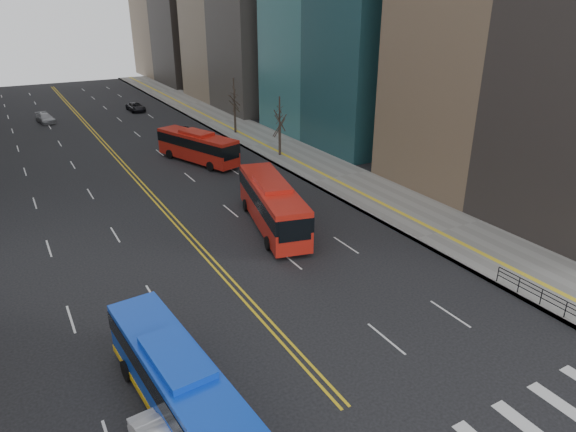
{
  "coord_description": "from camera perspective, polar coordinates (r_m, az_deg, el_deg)",
  "views": [
    {
      "loc": [
        -10.65,
        -8.62,
        16.35
      ],
      "look_at": [
        2.62,
        14.67,
        4.91
      ],
      "focal_mm": 32.0,
      "sensor_mm": 36.0,
      "label": 1
    }
  ],
  "objects": [
    {
      "name": "car_dark_mid",
      "position": [
        66.33,
        -11.28,
        9.06
      ],
      "size": [
        1.81,
        4.42,
        1.5
      ],
      "primitive_type": "imported",
      "rotation": [
        0.0,
        0.0,
        0.01
      ],
      "color": "black",
      "rests_on": "ground"
    },
    {
      "name": "red_bus_near",
      "position": [
        38.97,
        -1.75,
        1.56
      ],
      "size": [
        5.29,
        11.96,
        3.68
      ],
      "color": "red",
      "rests_on": "ground"
    },
    {
      "name": "centerline",
      "position": [
        66.55,
        -19.7,
        7.53
      ],
      "size": [
        0.55,
        100.0,
        0.01
      ],
      "color": "gold",
      "rests_on": "ground"
    },
    {
      "name": "street_trees",
      "position": [
        44.81,
        -24.33,
        6.2
      ],
      "size": [
        35.2,
        47.2,
        7.6
      ],
      "color": "#2E231C",
      "rests_on": "ground"
    },
    {
      "name": "car_silver",
      "position": [
        81.44,
        -25.36,
        9.8
      ],
      "size": [
        2.52,
        4.7,
        1.3
      ],
      "primitive_type": "imported",
      "rotation": [
        0.0,
        0.0,
        0.16
      ],
      "color": "#9D9CA2",
      "rests_on": "ground"
    },
    {
      "name": "blue_bus",
      "position": [
        22.63,
        -12.03,
        -17.83
      ],
      "size": [
        3.25,
        11.27,
        3.26
      ],
      "color": "#0C3ABC",
      "rests_on": "ground"
    },
    {
      "name": "pedestrian_railing",
      "position": [
        32.82,
        26.36,
        -7.79
      ],
      "size": [
        0.06,
        6.06,
        1.02
      ],
      "color": "black",
      "rests_on": "sidewalk_right"
    },
    {
      "name": "sidewalk_right",
      "position": [
        62.71,
        -1.92,
        8.05
      ],
      "size": [
        7.0,
        130.0,
        0.15
      ],
      "primitive_type": "cube",
      "color": "slate",
      "rests_on": "ground"
    },
    {
      "name": "red_bus_far",
      "position": [
        55.95,
        -10.04,
        7.77
      ],
      "size": [
        5.81,
        10.85,
        3.39
      ],
      "color": "red",
      "rests_on": "ground"
    },
    {
      "name": "car_dark_far",
      "position": [
        85.13,
        -16.55,
        11.54
      ],
      "size": [
        2.31,
        4.71,
        1.29
      ],
      "primitive_type": "imported",
      "rotation": [
        0.0,
        0.0,
        0.04
      ],
      "color": "black",
      "rests_on": "ground"
    }
  ]
}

